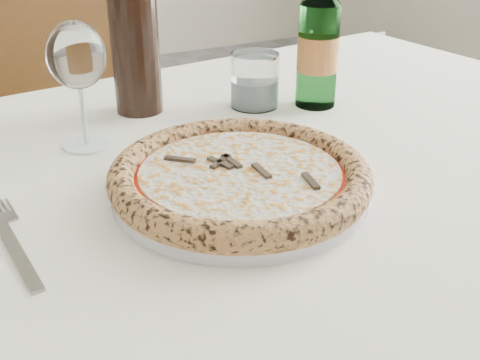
{
  "coord_description": "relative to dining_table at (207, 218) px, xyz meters",
  "views": [
    {
      "loc": [
        -0.08,
        -0.93,
        1.1
      ],
      "look_at": [
        0.22,
        -0.35,
        0.78
      ],
      "focal_mm": 45.0,
      "sensor_mm": 36.0,
      "label": 1
    }
  ],
  "objects": [
    {
      "name": "dining_table",
      "position": [
        0.0,
        0.0,
        0.0
      ],
      "size": [
        1.59,
        1.04,
        0.76
      ],
      "color": "brown",
      "rests_on": "floor"
    },
    {
      "name": "tumbler",
      "position": [
        0.17,
        0.17,
        0.12
      ],
      "size": [
        0.08,
        0.08,
        0.09
      ],
      "color": "silver",
      "rests_on": "dining_table"
    },
    {
      "name": "beer_bottle",
      "position": [
        0.26,
        0.13,
        0.19
      ],
      "size": [
        0.07,
        0.07,
        0.26
      ],
      "color": "#4D8D55",
      "rests_on": "dining_table"
    },
    {
      "name": "fork",
      "position": [
        -0.26,
        -0.09,
        0.09
      ],
      "size": [
        0.03,
        0.21,
        0.0
      ],
      "color": "gray",
      "rests_on": "dining_table"
    },
    {
      "name": "plate",
      "position": [
        0.0,
        -0.1,
        0.09
      ],
      "size": [
        0.31,
        0.31,
        0.02
      ],
      "color": "silver",
      "rests_on": "dining_table"
    },
    {
      "name": "wine_bottle",
      "position": [
        -0.01,
        0.24,
        0.22
      ],
      "size": [
        0.08,
        0.08,
        0.31
      ],
      "color": "black",
      "rests_on": "dining_table"
    },
    {
      "name": "wine_glass",
      "position": [
        -0.13,
        0.13,
        0.21
      ],
      "size": [
        0.08,
        0.08,
        0.18
      ],
      "color": "white",
      "rests_on": "dining_table"
    },
    {
      "name": "pizza",
      "position": [
        -0.0,
        -0.1,
        0.11
      ],
      "size": [
        0.32,
        0.32,
        0.03
      ],
      "color": "#E79F61",
      "rests_on": "plate"
    },
    {
      "name": "chair_far",
      "position": [
        -0.02,
        0.78,
        -0.14
      ],
      "size": [
        0.38,
        0.38,
        0.93
      ],
      "color": "brown",
      "rests_on": "floor"
    }
  ]
}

